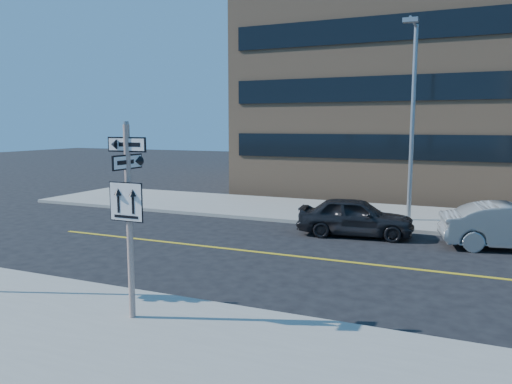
% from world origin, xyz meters
% --- Properties ---
extents(ground, '(120.00, 120.00, 0.00)m').
position_xyz_m(ground, '(0.00, 0.00, 0.00)').
color(ground, black).
rests_on(ground, ground).
extents(sign_pole, '(0.92, 0.92, 4.06)m').
position_xyz_m(sign_pole, '(0.00, -2.51, 2.44)').
color(sign_pole, silver).
rests_on(sign_pole, near_sidewalk).
extents(parked_car_a, '(2.22, 4.44, 1.45)m').
position_xyz_m(parked_car_a, '(2.44, 7.70, 0.73)').
color(parked_car_a, black).
rests_on(parked_car_a, ground).
extents(streetlight_a, '(0.55, 2.25, 8.00)m').
position_xyz_m(streetlight_a, '(4.00, 10.76, 4.76)').
color(streetlight_a, gray).
rests_on(streetlight_a, far_sidewalk).
extents(building_brick, '(18.00, 18.00, 18.00)m').
position_xyz_m(building_brick, '(2.00, 25.00, 9.00)').
color(building_brick, '#A47D5B').
rests_on(building_brick, ground).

